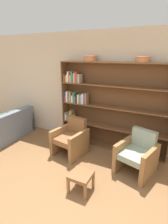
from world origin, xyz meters
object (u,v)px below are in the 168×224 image
at_px(bowl_olive, 143,59).
at_px(couch, 6,128).
at_px(bookshelf, 104,106).
at_px(bowl_slate, 90,58).
at_px(armchair_leather, 71,138).
at_px(footstool, 81,177).
at_px(armchair_cushioned, 137,154).

distance_m(bowl_olive, couch, 3.88).
distance_m(bookshelf, bowl_slate, 1.16).
bearing_deg(couch, bowl_slate, -72.42).
bearing_deg(bowl_olive, bowl_slate, 180.00).
bearing_deg(couch, armchair_leather, -88.77).
bearing_deg(footstool, armchair_leather, 128.36).
bearing_deg(couch, armchair_cushioned, -90.36).
xyz_separation_m(couch, footstool, (2.76, -0.83, -0.02)).
height_order(bookshelf, armchair_cushioned, bookshelf).
height_order(bookshelf, footstool, bookshelf).
xyz_separation_m(bookshelf, armchair_leather, (-0.52, -0.69, -0.66)).
xyz_separation_m(bowl_slate, armchair_leather, (-0.16, -0.66, -1.76)).
xyz_separation_m(bookshelf, armchair_cushioned, (0.98, -0.69, -0.66)).
distance_m(bowl_olive, footstool, 2.53).
relative_size(bowl_slate, bowl_olive, 1.04).
distance_m(bowl_slate, footstool, 2.55).
height_order(bowl_olive, couch, bowl_olive).
distance_m(bookshelf, footstool, 1.83).
distance_m(bookshelf, armchair_cushioned, 1.37).
distance_m(bowl_slate, armchair_leather, 1.89).
height_order(bowl_olive, armchair_cushioned, bowl_olive).
bearing_deg(bowl_slate, armchair_cushioned, -26.34).
bearing_deg(bowl_slate, footstool, -69.80).
relative_size(couch, footstool, 4.25).
relative_size(armchair_leather, footstool, 2.30).
height_order(bowl_slate, footstool, bowl_slate).
bearing_deg(bowl_olive, armchair_leather, -153.43).
height_order(bookshelf, bowl_slate, bowl_slate).
xyz_separation_m(armchair_leather, footstool, (0.76, -0.96, -0.11)).
distance_m(bowl_slate, bowl_olive, 1.16).
distance_m(armchair_cushioned, footstool, 1.22).
relative_size(bookshelf, bowl_slate, 8.73).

